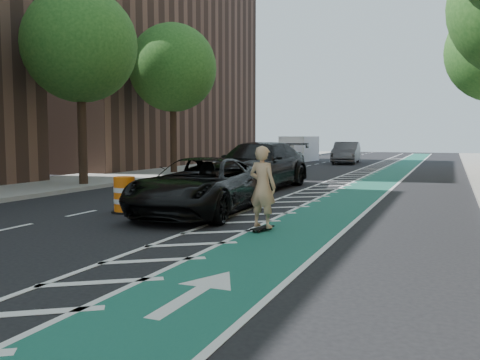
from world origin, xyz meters
The scene contains 19 objects.
ground centered at (0.00, 0.00, 0.00)m, with size 120.00×120.00×0.00m, color black.
bike_lane centered at (3.00, 10.00, 0.01)m, with size 2.00×90.00×0.01m, color #175144.
buffer_strip centered at (1.50, 10.00, 0.01)m, with size 1.40×90.00×0.01m, color silver.
sidewalk_left centered at (-9.50, 10.00, 0.07)m, with size 5.00×90.00×0.15m, color gray.
curb_right centered at (7.05, 10.00, 0.08)m, with size 0.12×90.00×0.16m, color gray.
curb_left centered at (-7.05, 10.00, 0.08)m, with size 0.12×90.00×0.16m, color gray.
building_left_far centered at (-17.50, 24.00, 9.00)m, with size 14.00×22.00×18.00m, color brown.
tree_l_c centered at (-7.90, 8.00, 5.77)m, with size 4.20×4.20×7.90m.
tree_l_d centered at (-7.90, 16.00, 5.77)m, with size 4.20×4.20×7.90m.
skateboard centered at (2.30, 1.87, 0.08)m, with size 0.36×0.74×0.10m.
skateboarder centered at (2.30, 1.87, 1.01)m, with size 0.66×0.44×1.82m, color tan.
suv_near centered at (-0.17, 3.71, 0.77)m, with size 2.55×5.53×1.54m, color black.
suv_far centered at (-1.06, 10.50, 0.94)m, with size 2.63×6.47×1.88m, color black.
car_silver centered at (-4.51, 22.82, 0.67)m, with size 1.59×3.96×1.35m, color #9F9FA4.
car_grey centered at (-1.32, 30.53, 0.83)m, with size 1.77×5.07×1.67m, color #515055.
box_truck centered at (-5.86, 32.35, 0.96)m, with size 2.85×5.24×2.08m.
barrel_a centered at (-2.20, 3.00, 0.47)m, with size 0.74×0.74×1.00m.
barrel_b centered at (-3.22, 11.24, 0.45)m, with size 0.70×0.70×0.95m.
barrel_c centered at (-4.00, 16.15, 0.42)m, with size 0.65×0.65×0.89m.
Camera 1 is at (6.16, -8.70, 2.14)m, focal length 38.00 mm.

